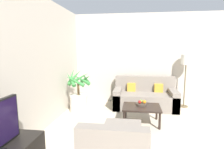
% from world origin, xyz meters
% --- Properties ---
extents(wall_back, '(7.70, 0.06, 2.70)m').
position_xyz_m(wall_back, '(0.00, 6.58, 1.35)').
color(wall_back, '#BCB2A3').
rests_on(wall_back, ground_plane).
extents(potted_palm, '(0.71, 0.71, 1.14)m').
position_xyz_m(potted_palm, '(-2.68, 5.52, 0.43)').
color(potted_palm, beige).
rests_on(potted_palm, ground_plane).
extents(sofa_loveseat, '(1.72, 0.82, 0.86)m').
position_xyz_m(sofa_loveseat, '(-0.92, 6.07, 0.29)').
color(sofa_loveseat, gray).
rests_on(sofa_loveseat, ground_plane).
extents(floor_lamp, '(0.29, 0.29, 1.50)m').
position_xyz_m(floor_lamp, '(0.20, 6.31, 1.25)').
color(floor_lamp, brown).
rests_on(floor_lamp, ground_plane).
extents(coffee_table, '(0.82, 0.61, 0.39)m').
position_xyz_m(coffee_table, '(-1.06, 4.99, 0.34)').
color(coffee_table, black).
rests_on(coffee_table, ground_plane).
extents(fruit_bowl, '(0.24, 0.24, 0.04)m').
position_xyz_m(fruit_bowl, '(-1.06, 5.08, 0.41)').
color(fruit_bowl, '#42382D').
rests_on(fruit_bowl, coffee_table).
extents(apple_red, '(0.07, 0.07, 0.07)m').
position_xyz_m(apple_red, '(-1.09, 5.07, 0.47)').
color(apple_red, red).
rests_on(apple_red, fruit_bowl).
extents(apple_green, '(0.07, 0.07, 0.07)m').
position_xyz_m(apple_green, '(-1.06, 5.14, 0.47)').
color(apple_green, olive).
rests_on(apple_green, fruit_bowl).
extents(orange_fruit, '(0.08, 0.08, 0.08)m').
position_xyz_m(orange_fruit, '(-0.99, 5.09, 0.47)').
color(orange_fruit, orange).
rests_on(orange_fruit, fruit_bowl).
extents(ottoman, '(0.63, 0.44, 0.38)m').
position_xyz_m(ottoman, '(-1.40, 4.04, 0.19)').
color(ottoman, gray).
rests_on(ottoman, ground_plane).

